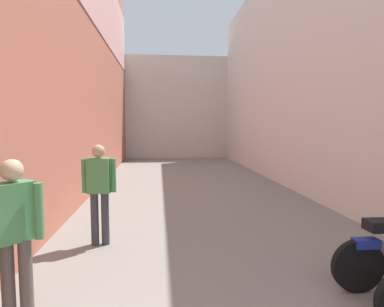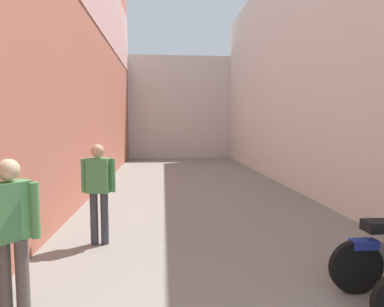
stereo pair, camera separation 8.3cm
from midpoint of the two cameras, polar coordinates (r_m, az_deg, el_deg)
ground_plane at (r=7.18m, az=2.81°, el=-10.06°), size 34.58×34.58×0.00m
building_left at (r=9.37m, az=-18.45°, el=19.44°), size 0.45×18.58×8.39m
building_right at (r=9.85m, az=19.32°, el=14.86°), size 0.45×18.58×7.19m
building_far_end at (r=19.20m, az=-2.19°, el=7.85°), size 8.58×2.00×5.58m
pedestrian_mid_alley at (r=3.50m, az=-28.21°, el=-11.51°), size 0.52×0.39×1.57m
pedestrian_further_down at (r=5.32m, az=-15.43°, el=-5.53°), size 0.52×0.24×1.57m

